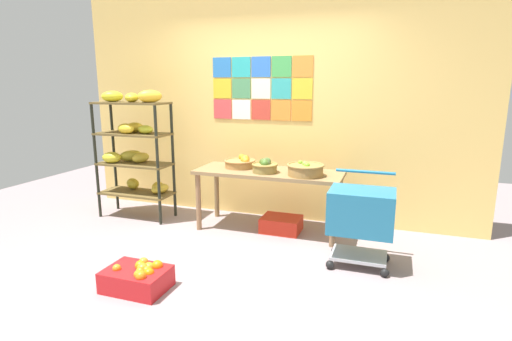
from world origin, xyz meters
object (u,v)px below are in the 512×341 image
object	(u,v)px
banana_shelf_unit	(136,144)
display_table	(269,178)
fruit_basket_right	(241,162)
fruit_basket_left	(265,166)
produce_crate_under_table	(281,224)
orange_crate_foreground	(138,277)
shopping_cart	(361,214)
fruit_basket_back_right	(305,169)

from	to	relation	value
banana_shelf_unit	display_table	world-z (taller)	banana_shelf_unit
display_table	fruit_basket_right	world-z (taller)	fruit_basket_right
fruit_basket_left	produce_crate_under_table	xyz separation A→B (m)	(0.17, 0.09, -0.70)
orange_crate_foreground	shopping_cart	size ratio (longest dim) A/B	0.59
fruit_basket_right	produce_crate_under_table	world-z (taller)	fruit_basket_right
fruit_basket_left	display_table	bearing A→B (deg)	79.01
fruit_basket_left	orange_crate_foreground	world-z (taller)	fruit_basket_left
fruit_basket_left	produce_crate_under_table	bearing A→B (deg)	28.37
display_table	produce_crate_under_table	bearing A→B (deg)	0.53
fruit_basket_left	shopping_cart	world-z (taller)	fruit_basket_left
fruit_basket_left	produce_crate_under_table	world-z (taller)	fruit_basket_left
fruit_basket_right	shopping_cart	xyz separation A→B (m)	(1.45, -0.68, -0.26)
display_table	shopping_cart	world-z (taller)	shopping_cart
fruit_basket_back_right	produce_crate_under_table	size ratio (longest dim) A/B	0.90
banana_shelf_unit	fruit_basket_back_right	bearing A→B (deg)	-0.92
fruit_basket_right	orange_crate_foreground	world-z (taller)	fruit_basket_right
fruit_basket_right	display_table	bearing A→B (deg)	-10.18
fruit_basket_left	banana_shelf_unit	bearing A→B (deg)	179.40
produce_crate_under_table	shopping_cart	xyz separation A→B (m)	(0.93, -0.62, 0.42)
fruit_basket_right	fruit_basket_back_right	bearing A→B (deg)	-12.13
display_table	fruit_basket_right	bearing A→B (deg)	169.82
banana_shelf_unit	fruit_basket_right	bearing A→B (deg)	5.89
display_table	fruit_basket_left	bearing A→B (deg)	-100.99
display_table	fruit_basket_left	xyz separation A→B (m)	(-0.02, -0.09, 0.16)
fruit_basket_back_right	shopping_cart	bearing A→B (deg)	-38.57
display_table	fruit_basket_right	size ratio (longest dim) A/B	4.52
display_table	fruit_basket_left	size ratio (longest dim) A/B	5.72
fruit_basket_back_right	shopping_cart	world-z (taller)	shopping_cart
banana_shelf_unit	fruit_basket_right	distance (m)	1.37
fruit_basket_back_right	fruit_basket_left	bearing A→B (deg)	177.90
fruit_basket_left	orange_crate_foreground	bearing A→B (deg)	-110.27
banana_shelf_unit	fruit_basket_left	size ratio (longest dim) A/B	5.50
fruit_basket_back_right	shopping_cart	distance (m)	0.86
produce_crate_under_table	display_table	bearing A→B (deg)	-179.47
shopping_cart	display_table	bearing A→B (deg)	153.20
banana_shelf_unit	orange_crate_foreground	bearing A→B (deg)	-55.28
fruit_basket_left	fruit_basket_right	bearing A→B (deg)	155.78
banana_shelf_unit	orange_crate_foreground	world-z (taller)	banana_shelf_unit
shopping_cart	orange_crate_foreground	bearing A→B (deg)	-144.81
banana_shelf_unit	shopping_cart	bearing A→B (deg)	-10.97
orange_crate_foreground	display_table	bearing A→B (deg)	70.21
banana_shelf_unit	fruit_basket_back_right	xyz separation A→B (m)	(2.17, -0.03, -0.16)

